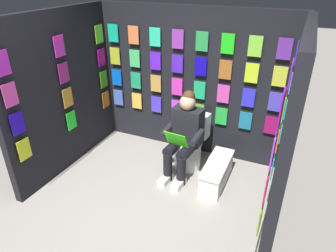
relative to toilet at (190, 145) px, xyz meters
name	(u,v)px	position (x,y,z in m)	size (l,w,h in m)	color
ground_plane	(119,239)	(0.20, 1.64, -0.33)	(30.00, 30.00, 0.00)	gray
display_wall_back	(190,83)	(0.20, -0.46, 0.75)	(2.90, 0.14, 2.16)	black
display_wall_left	(288,136)	(-1.25, 0.61, 0.75)	(0.14, 2.05, 2.16)	black
display_wall_right	(62,93)	(1.65, 0.61, 0.75)	(0.14, 2.05, 2.16)	black
toilet	(190,145)	(0.00, 0.00, 0.00)	(0.42, 0.57, 0.77)	white
person_reading	(184,135)	(0.02, 0.23, 0.27)	(0.55, 0.71, 1.19)	black
comic_longbox_near	(217,173)	(-0.48, 0.27, -0.16)	(0.27, 0.80, 0.32)	white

